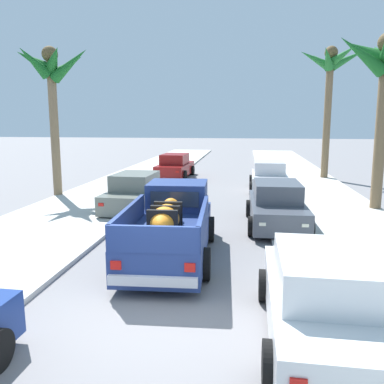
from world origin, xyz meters
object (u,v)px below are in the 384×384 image
palm_tree_right_back (53,77)px  car_right_near (324,300)px  car_left_far (175,167)px  car_right_mid (269,177)px  pickup_truck (171,226)px  car_left_mid (277,206)px  palm_tree_right_mid (330,74)px  car_right_far (136,193)px

palm_tree_right_back → car_right_near: bearing=-47.7°
car_right_near → car_left_far: same height
car_right_mid → car_right_near: bearing=-89.7°
pickup_truck → car_right_mid: bearing=73.4°
car_left_mid → car_left_far: size_ratio=0.99×
car_left_far → palm_tree_right_back: palm_tree_right_back is taller
palm_tree_right_back → palm_tree_right_mid: bearing=29.5°
car_right_near → car_right_far: (-5.73, 8.93, 0.00)m
palm_tree_right_back → car_left_far: bearing=58.9°
car_right_far → palm_tree_right_back: 7.04m
pickup_truck → palm_tree_right_back: palm_tree_right_back is taller
palm_tree_right_mid → car_right_near: bearing=-100.8°
car_left_mid → palm_tree_right_mid: 13.73m
car_left_far → car_right_far: same height
pickup_truck → palm_tree_right_mid: (6.90, 15.37, 5.61)m
pickup_truck → palm_tree_right_back: (-6.97, 7.54, 4.80)m
pickup_truck → car_right_near: (3.25, -3.72, -0.10)m
car_right_near → car_left_far: size_ratio=0.99×
palm_tree_right_mid → palm_tree_right_back: (-13.87, -7.83, -0.81)m
palm_tree_right_mid → palm_tree_right_back: bearing=-150.5°
car_right_near → palm_tree_right_back: bearing=132.3°
car_right_mid → palm_tree_right_back: (-10.15, -3.13, 4.90)m
car_right_mid → palm_tree_right_mid: bearing=51.6°
car_left_mid → palm_tree_right_mid: (3.86, 11.88, 5.71)m
car_left_far → pickup_truck: bearing=-79.9°
car_right_mid → car_right_far: (-5.65, -5.46, 0.00)m
pickup_truck → car_right_near: 4.94m
car_right_far → palm_tree_right_mid: (9.38, 10.16, 5.71)m
car_right_far → car_right_mid: bearing=44.0°
car_left_mid → car_left_far: bearing=116.7°
car_right_near → palm_tree_right_mid: (3.64, 19.09, 5.71)m
car_right_far → palm_tree_right_back: size_ratio=0.62×
car_right_near → palm_tree_right_mid: 20.26m
palm_tree_right_mid → palm_tree_right_back: size_ratio=1.16×
car_left_far → palm_tree_right_mid: size_ratio=0.54×
car_right_far → palm_tree_right_back: (-4.50, 2.33, 4.90)m
car_left_mid → palm_tree_right_mid: size_ratio=0.53×
car_left_far → palm_tree_right_mid: 11.12m
car_right_near → car_left_mid: bearing=91.7°
car_right_far → palm_tree_right_mid: size_ratio=0.53×
car_right_near → car_right_mid: bearing=90.3°
car_right_mid → car_left_far: (-5.79, 4.09, 0.00)m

